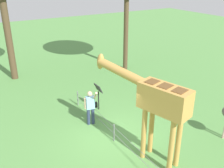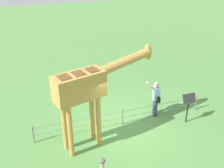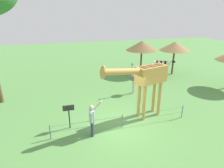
{
  "view_description": "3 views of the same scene",
  "coord_description": "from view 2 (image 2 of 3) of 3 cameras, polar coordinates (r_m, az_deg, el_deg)",
  "views": [
    {
      "loc": [
        -7.25,
        4.63,
        6.16
      ],
      "look_at": [
        0.04,
        0.3,
        2.46
      ],
      "focal_mm": 41.25,
      "sensor_mm": 36.0,
      "label": 1
    },
    {
      "loc": [
        -3.22,
        -7.88,
        6.29
      ],
      "look_at": [
        -0.59,
        -0.19,
        2.17
      ],
      "focal_mm": 41.4,
      "sensor_mm": 36.0,
      "label": 2
    },
    {
      "loc": [
        2.79,
        8.11,
        5.53
      ],
      "look_at": [
        0.32,
        -0.56,
        2.11
      ],
      "focal_mm": 30.53,
      "sensor_mm": 36.0,
      "label": 3
    }
  ],
  "objects": [
    {
      "name": "visitor",
      "position": [
        11.02,
        9.63,
        -2.79
      ],
      "size": [
        0.68,
        0.59,
        1.72
      ],
      "color": "navy",
      "rests_on": "ground_plane"
    },
    {
      "name": "wire_fence",
      "position": [
        10.52,
        2.32,
        -7.13
      ],
      "size": [
        7.05,
        0.05,
        0.75
      ],
      "color": "slate",
      "rests_on": "ground_plane"
    },
    {
      "name": "ground_plane",
      "position": [
        10.58,
        2.73,
        -9.61
      ],
      "size": [
        60.0,
        60.0,
        0.0
      ],
      "primitive_type": "plane",
      "color": "#568E47"
    },
    {
      "name": "info_sign",
      "position": [
        10.82,
        16.57,
        -3.9
      ],
      "size": [
        0.56,
        0.21,
        1.32
      ],
      "color": "black",
      "rests_on": "ground_plane"
    },
    {
      "name": "giraffe",
      "position": [
        8.61,
        -5.18,
        -0.78
      ],
      "size": [
        3.92,
        1.52,
        3.37
      ],
      "color": "#C69347",
      "rests_on": "ground_plane"
    }
  ]
}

